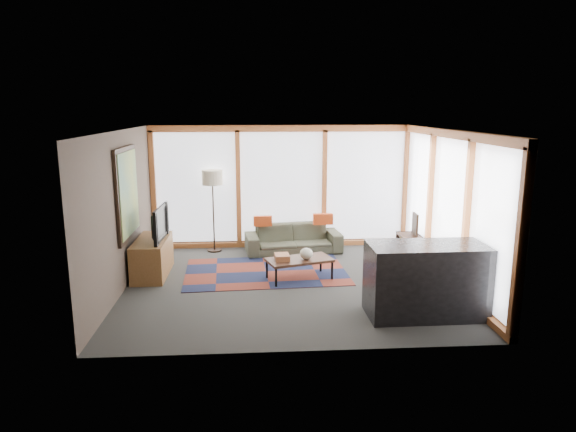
{
  "coord_description": "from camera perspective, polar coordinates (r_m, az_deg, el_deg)",
  "views": [
    {
      "loc": [
        -0.59,
        -8.35,
        2.97
      ],
      "look_at": [
        0.0,
        0.4,
        1.1
      ],
      "focal_mm": 32.0,
      "sensor_mm": 36.0,
      "label": 1
    }
  ],
  "objects": [
    {
      "name": "shelf_picture",
      "position": [
        10.19,
        13.93,
        -0.9
      ],
      "size": [
        0.06,
        0.33,
        0.43
      ],
      "primitive_type": "cube",
      "rotation": [
        0.0,
        0.0,
        -0.05
      ],
      "color": "black",
      "rests_on": "bookshelf"
    },
    {
      "name": "pillow_right",
      "position": [
        10.68,
        3.91,
        -0.34
      ],
      "size": [
        0.41,
        0.13,
        0.23
      ],
      "primitive_type": "cube",
      "rotation": [
        0.0,
        0.0,
        0.01
      ],
      "color": "#B03C16",
      "rests_on": "sofa"
    },
    {
      "name": "floor_lamp",
      "position": [
        10.73,
        -8.29,
        0.54
      ],
      "size": [
        0.43,
        0.43,
        1.71
      ],
      "primitive_type": null,
      "color": "#302219",
      "rests_on": "ground"
    },
    {
      "name": "tv_console",
      "position": [
        9.55,
        -14.84,
        -4.44
      ],
      "size": [
        0.55,
        1.31,
        0.66
      ],
      "primitive_type": "cube",
      "color": "brown",
      "rests_on": "ground"
    },
    {
      "name": "vase",
      "position": [
        8.93,
        2.05,
        -4.21
      ],
      "size": [
        0.25,
        0.25,
        0.2
      ],
      "primitive_type": "ellipsoid",
      "rotation": [
        0.0,
        0.0,
        0.08
      ],
      "color": "beige",
      "rests_on": "coffee_table"
    },
    {
      "name": "rug",
      "position": [
        9.48,
        -2.48,
        -6.19
      ],
      "size": [
        3.01,
        2.02,
        0.01
      ],
      "primitive_type": "cube",
      "rotation": [
        0.0,
        0.0,
        0.05
      ],
      "color": "maroon",
      "rests_on": "ground"
    },
    {
      "name": "bookshelf",
      "position": [
        9.61,
        14.68,
        -4.7
      ],
      "size": [
        0.39,
        2.14,
        0.54
      ],
      "primitive_type": null,
      "color": "#302113",
      "rests_on": "ground"
    },
    {
      "name": "pillow_left",
      "position": [
        10.52,
        -2.83,
        -0.56
      ],
      "size": [
        0.38,
        0.13,
        0.21
      ],
      "primitive_type": "cube",
      "rotation": [
        0.0,
        0.0,
        0.05
      ],
      "color": "#B03C16",
      "rests_on": "sofa"
    },
    {
      "name": "bar_counter",
      "position": [
        7.68,
        15.07,
        -6.91
      ],
      "size": [
        1.68,
        0.8,
        1.06
      ],
      "primitive_type": "cube",
      "rotation": [
        0.0,
        0.0,
        0.01
      ],
      "color": "black",
      "rests_on": "ground"
    },
    {
      "name": "bowl_a",
      "position": [
        9.0,
        15.96,
        -3.79
      ],
      "size": [
        0.23,
        0.23,
        0.1
      ],
      "primitive_type": "ellipsoid",
      "rotation": [
        0.0,
        0.0,
        0.11
      ],
      "color": "black",
      "rests_on": "bookshelf"
    },
    {
      "name": "sofa",
      "position": [
        10.67,
        0.59,
        -2.53
      ],
      "size": [
        2.04,
        0.99,
        0.57
      ],
      "primitive_type": "imported",
      "rotation": [
        0.0,
        0.0,
        0.12
      ],
      "color": "#313627",
      "rests_on": "ground"
    },
    {
      "name": "room_envelope",
      "position": [
        9.09,
        3.05,
        2.98
      ],
      "size": [
        5.52,
        5.02,
        2.62
      ],
      "color": "#483C33",
      "rests_on": "ground"
    },
    {
      "name": "bowl_b",
      "position": [
        9.37,
        15.23,
        -3.18
      ],
      "size": [
        0.18,
        0.18,
        0.09
      ],
      "primitive_type": "ellipsoid",
      "rotation": [
        0.0,
        0.0,
        0.04
      ],
      "color": "black",
      "rests_on": "bookshelf"
    },
    {
      "name": "ground",
      "position": [
        8.88,
        0.18,
        -7.5
      ],
      "size": [
        5.5,
        5.5,
        0.0
      ],
      "primitive_type": "plane",
      "color": "#31312E",
      "rests_on": "ground"
    },
    {
      "name": "television",
      "position": [
        9.34,
        -14.55,
        -0.8
      ],
      "size": [
        0.17,
        1.04,
        0.6
      ],
      "primitive_type": "imported",
      "rotation": [
        0.0,
        0.0,
        1.54
      ],
      "color": "black",
      "rests_on": "tv_console"
    },
    {
      "name": "book_stack",
      "position": [
        8.9,
        -0.66,
        -4.59
      ],
      "size": [
        0.26,
        0.32,
        0.1
      ],
      "primitive_type": "cube",
      "rotation": [
        0.0,
        0.0,
        0.07
      ],
      "color": "#9B5A36",
      "rests_on": "coffee_table"
    },
    {
      "name": "coffee_table",
      "position": [
        9.03,
        1.27,
        -5.91
      ],
      "size": [
        1.23,
        0.86,
        0.37
      ],
      "primitive_type": null,
      "rotation": [
        0.0,
        0.0,
        0.3
      ],
      "color": "#302113",
      "rests_on": "ground"
    }
  ]
}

